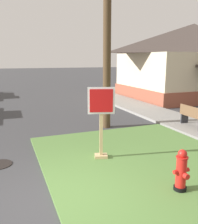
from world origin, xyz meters
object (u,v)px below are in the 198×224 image
(stop_sign, at_px, (101,124))
(utility_pole, at_px, (107,16))
(street_bench, at_px, (195,116))
(fire_hydrant, at_px, (181,171))

(stop_sign, xyz_separation_m, utility_pole, (1.51, 3.16, 3.42))
(street_bench, bearing_deg, fire_hydrant, -135.37)
(fire_hydrant, relative_size, stop_sign, 0.45)
(street_bench, height_order, utility_pole, utility_pole)
(utility_pole, bearing_deg, fire_hydrant, -96.22)
(utility_pole, bearing_deg, street_bench, -28.34)
(street_bench, bearing_deg, stop_sign, -162.87)
(stop_sign, distance_m, street_bench, 4.93)
(stop_sign, relative_size, street_bench, 1.22)
(fire_hydrant, bearing_deg, stop_sign, 112.04)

